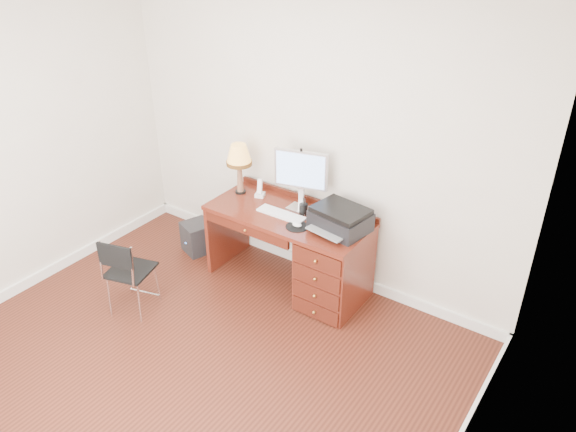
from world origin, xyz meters
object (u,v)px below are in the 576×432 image
Objects in this scene: desk at (318,257)px; monitor at (302,173)px; printer at (341,219)px; chair at (124,268)px; equipment_box at (198,237)px; leg_lamp at (239,158)px; phone at (260,192)px.

desk is 0.76m from monitor.
chair is at bearing -131.79° from printer.
monitor is 1.48m from equipment_box.
monitor is 1.75× the size of equipment_box.
chair is 1.13m from equipment_box.
printer is at bearing 23.85° from equipment_box.
desk is 4.70× the size of equipment_box.
monitor is 0.74× the size of chair.
printer is 1.03× the size of leg_lamp.
leg_lamp is 2.78× the size of phone.
printer is at bearing -29.52° from monitor.
printer is at bearing 8.87° from desk.
monitor is 1.13× the size of leg_lamp.
printer reaches higher than phone.
desk is 1.69m from chair.
desk is at bearing 26.92° from chair.
leg_lamp is at bearing -173.94° from printer.
desk reaches higher than equipment_box.
printer is 1.89m from chair.
equipment_box is (-1.61, -0.10, -0.69)m from printer.
desk is 0.48m from printer.
desk is 3.04× the size of leg_lamp.
leg_lamp is 1.55× the size of equipment_box.
equipment_box is (-0.68, -0.20, -0.64)m from phone.
phone is at bearing 170.46° from desk.
phone is at bearing 52.60° from chair.
monitor is at bearing -15.39° from phone.
chair is 2.36× the size of equipment_box.
chair is (-0.50, -1.27, -0.35)m from phone.
monitor reaches higher than chair.
leg_lamp is at bearing 171.30° from monitor.
equipment_box is at bearing -167.59° from printer.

